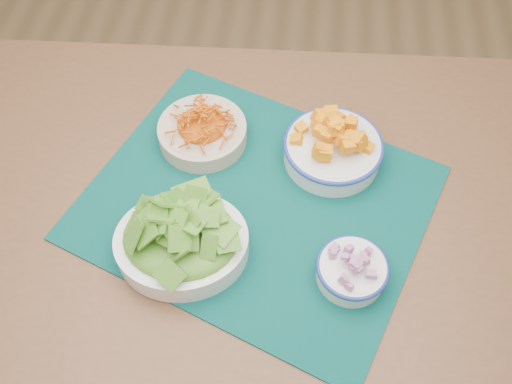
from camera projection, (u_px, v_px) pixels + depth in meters
ground at (261, 379)px, 1.60m from camera, size 4.00×4.00×0.00m
table at (227, 226)px, 1.13m from camera, size 1.26×0.87×0.75m
placemat at (256, 202)px, 1.04m from camera, size 0.72×0.66×0.00m
carrot_bowl at (202, 128)px, 1.10m from camera, size 0.19×0.19×0.07m
squash_bowl at (334, 145)px, 1.06m from camera, size 0.24×0.24×0.09m
lettuce_bowl at (181, 238)px, 0.94m from camera, size 0.25×0.22×0.10m
onion_bowl at (352, 268)px, 0.93m from camera, size 0.14×0.14×0.06m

